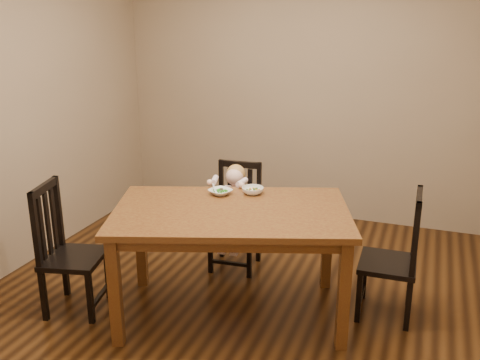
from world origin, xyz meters
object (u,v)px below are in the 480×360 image
(chair_child, at_px, (236,218))
(toddler, at_px, (235,206))
(chair_left, at_px, (67,251))
(dining_table, at_px, (231,222))
(chair_right, at_px, (395,258))
(bowl_peas, at_px, (220,192))
(bowl_veg, at_px, (253,191))

(chair_child, relative_size, toddler, 1.90)
(chair_child, height_order, chair_left, chair_left)
(dining_table, distance_m, chair_child, 0.83)
(dining_table, relative_size, chair_left, 1.91)
(chair_child, relative_size, chair_right, 0.95)
(dining_table, bearing_deg, chair_child, 107.83)
(bowl_peas, distance_m, bowl_veg, 0.24)
(bowl_veg, bearing_deg, chair_right, 0.93)
(dining_table, relative_size, chair_child, 2.05)
(bowl_peas, bearing_deg, chair_left, -147.45)
(chair_right, distance_m, bowl_veg, 1.13)
(chair_left, distance_m, bowl_veg, 1.42)
(chair_left, distance_m, chair_right, 2.34)
(dining_table, bearing_deg, bowl_peas, 125.53)
(toddler, relative_size, bowl_peas, 2.94)
(dining_table, height_order, toddler, dining_table)
(chair_left, relative_size, toddler, 2.04)
(dining_table, bearing_deg, bowl_veg, 84.32)
(chair_left, bearing_deg, bowl_peas, 109.01)
(chair_right, bearing_deg, bowl_peas, 93.91)
(chair_left, xyz_separation_m, chair_right, (2.23, 0.72, -0.01))
(chair_left, height_order, toddler, chair_left)
(chair_child, height_order, toddler, chair_child)
(chair_left, distance_m, bowl_peas, 1.18)
(chair_right, distance_m, toddler, 1.37)
(bowl_peas, bearing_deg, toddler, 96.52)
(chair_left, relative_size, bowl_peas, 5.99)
(dining_table, height_order, bowl_peas, bowl_peas)
(chair_child, xyz_separation_m, chair_right, (1.33, -0.37, 0.02))
(chair_left, xyz_separation_m, bowl_peas, (0.95, 0.61, 0.37))
(bowl_peas, bearing_deg, dining_table, -54.47)
(dining_table, bearing_deg, toddler, 108.65)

